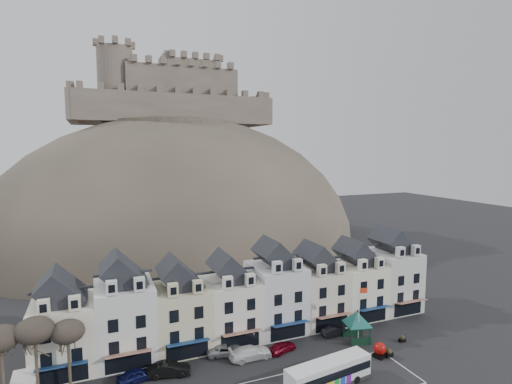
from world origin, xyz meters
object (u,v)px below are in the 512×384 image
car_silver (225,350)px  car_charcoal (335,331)px  bus (329,373)px  bus_shelter (357,318)px  red_buoy (380,350)px  flagpole (360,311)px  car_maroon (282,347)px  car_white (251,353)px  car_navy (137,375)px  car_black (169,369)px

car_silver → car_charcoal: car_silver is taller
bus → bus_shelter: size_ratio=1.67×
red_buoy → flagpole: bearing=95.2°
bus_shelter → car_maroon: (-10.52, 1.11, -2.46)m
red_buoy → car_white: 15.85m
bus_shelter → car_charcoal: bus_shelter is taller
red_buoy → car_charcoal: red_buoy is taller
car_white → car_charcoal: bearing=-84.4°
bus → car_maroon: bus is taller
bus → flagpole: (8.80, 6.57, 2.88)m
flagpole → bus: bearing=-143.3°
car_navy → car_black: (3.49, -0.29, 0.06)m
car_navy → car_charcoal: size_ratio=1.14×
bus → car_black: bearing=144.0°
car_white → car_maroon: car_white is taller
car_black → car_maroon: 14.12m
car_white → bus: bearing=-146.7°
bus → car_silver: 13.42m
car_navy → car_maroon: bearing=-102.1°
car_white → car_charcoal: (12.94, 1.37, -0.16)m
car_maroon → bus_shelter: bearing=-112.7°
bus_shelter → car_charcoal: size_ratio=1.66×
bus → flagpole: bearing=29.4°
bus → car_white: size_ratio=1.93×
flagpole → car_navy: flagpole is taller
bus_shelter → car_black: bus_shelter is taller
car_silver → car_charcoal: bearing=-78.9°
car_black → car_white: (9.90, 0.00, -0.01)m
bus → car_navy: bus is taller
red_buoy → car_black: (-24.71, 5.66, -0.17)m
bus → bus_shelter: 11.81m
car_black → car_silver: size_ratio=1.05×
car_black → car_white: car_black is taller
bus_shelter → car_silver: size_ratio=1.37×
car_silver → car_charcoal: size_ratio=1.22×
red_buoy → car_navy: bearing=168.1°
car_silver → car_white: (2.66, -1.99, 0.14)m
red_buoy → car_silver: size_ratio=0.41×
flagpole → car_maroon: 11.09m
car_maroon → car_silver: bearing=57.1°
bus → red_buoy: 9.59m
car_maroon → car_charcoal: size_ratio=1.04×
flagpole → car_charcoal: (-1.52, 3.30, -3.85)m
bus → car_white: (-5.66, 8.49, -0.80)m
car_white → car_charcoal: 13.02m
bus → car_white: bus is taller
car_navy → car_silver: 10.88m
car_silver → bus_shelter: bearing=-86.7°
car_black → bus_shelter: bearing=-80.1°
flagpole → red_buoy: bearing=-84.8°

